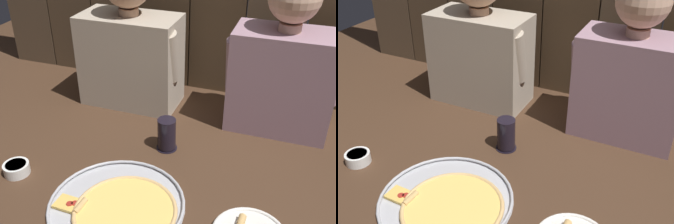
{
  "view_description": "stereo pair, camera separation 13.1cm",
  "coord_description": "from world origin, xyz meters",
  "views": [
    {
      "loc": [
        0.36,
        -0.96,
        0.85
      ],
      "look_at": [
        -0.03,
        0.1,
        0.18
      ],
      "focal_mm": 41.82,
      "sensor_mm": 36.0,
      "label": 1
    },
    {
      "loc": [
        0.48,
        -0.91,
        0.85
      ],
      "look_at": [
        -0.03,
        0.1,
        0.18
      ],
      "focal_mm": 41.82,
      "sensor_mm": 36.0,
      "label": 2
    }
  ],
  "objects": [
    {
      "name": "diner_right",
      "position": [
        0.31,
        0.43,
        0.28
      ],
      "size": [
        0.42,
        0.21,
        0.61
      ],
      "color": "gray",
      "rests_on": "ground"
    },
    {
      "name": "ground_plane",
      "position": [
        0.0,
        0.0,
        0.0
      ],
      "size": [
        3.2,
        3.2,
        0.0
      ],
      "primitive_type": "plane",
      "color": "#422B1C"
    },
    {
      "name": "pizza_tray",
      "position": [
        -0.07,
        -0.2,
        0.01
      ],
      "size": [
        0.42,
        0.42,
        0.03
      ],
      "color": "#B2B2B7",
      "rests_on": "ground"
    },
    {
      "name": "dipping_bowl",
      "position": [
        -0.47,
        -0.17,
        0.02
      ],
      "size": [
        0.09,
        0.09,
        0.04
      ],
      "color": "white",
      "rests_on": "ground"
    },
    {
      "name": "drinking_glass",
      "position": [
        -0.04,
        0.14,
        0.06
      ],
      "size": [
        0.08,
        0.08,
        0.12
      ],
      "color": "black",
      "rests_on": "ground"
    },
    {
      "name": "diner_left",
      "position": [
        -0.31,
        0.43,
        0.28
      ],
      "size": [
        0.45,
        0.22,
        0.62
      ],
      "color": "#B2A38E",
      "rests_on": "ground"
    }
  ]
}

